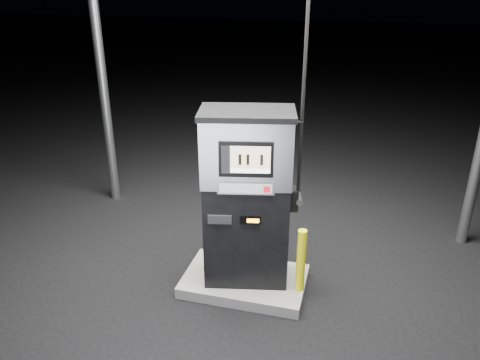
# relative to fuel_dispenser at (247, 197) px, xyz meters

# --- Properties ---
(ground) EXTENTS (80.00, 80.00, 0.00)m
(ground) POSITION_rel_fuel_dispenser_xyz_m (-0.02, -0.02, -1.31)
(ground) COLOR black
(ground) RESTS_ON ground
(pump_island) EXTENTS (1.60, 1.00, 0.15)m
(pump_island) POSITION_rel_fuel_dispenser_xyz_m (-0.02, -0.02, -1.24)
(pump_island) COLOR slate
(pump_island) RESTS_ON ground
(fuel_dispenser) EXTENTS (1.31, 0.89, 4.70)m
(fuel_dispenser) POSITION_rel_fuel_dispenser_xyz_m (0.00, 0.00, 0.00)
(fuel_dispenser) COLOR black
(fuel_dispenser) RESTS_ON pump_island
(bollard_left) EXTENTS (0.14, 0.14, 0.87)m
(bollard_left) POSITION_rel_fuel_dispenser_xyz_m (-0.57, 0.12, -0.73)
(bollard_left) COLOR #F9EE0D
(bollard_left) RESTS_ON pump_island
(bollard_right) EXTENTS (0.15, 0.15, 0.86)m
(bollard_right) POSITION_rel_fuel_dispenser_xyz_m (0.72, -0.11, -0.73)
(bollard_right) COLOR #F9EE0D
(bollard_right) RESTS_ON pump_island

